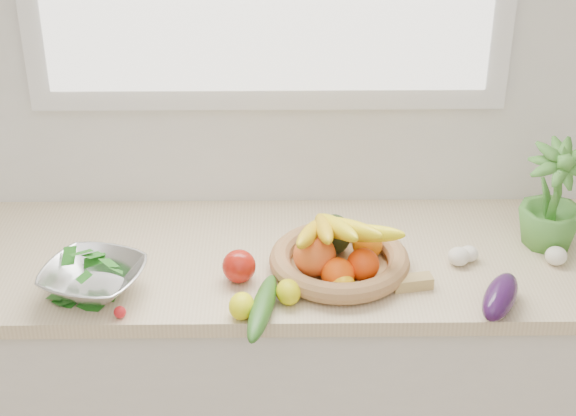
{
  "coord_description": "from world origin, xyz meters",
  "views": [
    {
      "loc": [
        0.03,
        -0.04,
        2.13
      ],
      "look_at": [
        0.05,
        1.93,
        1.05
      ],
      "focal_mm": 55.0,
      "sensor_mm": 36.0,
      "label": 1
    }
  ],
  "objects_px": {
    "apple": "(239,266)",
    "colander_with_spinach": "(93,273)",
    "eggplant": "(500,297)",
    "cucumber": "(262,307)",
    "potted_herb": "(553,199)",
    "fruit_basket": "(338,253)"
  },
  "relations": [
    {
      "from": "apple",
      "to": "colander_with_spinach",
      "type": "distance_m",
      "value": 0.36
    },
    {
      "from": "apple",
      "to": "eggplant",
      "type": "height_order",
      "value": "apple"
    },
    {
      "from": "apple",
      "to": "eggplant",
      "type": "bearing_deg",
      "value": -12.21
    },
    {
      "from": "cucumber",
      "to": "potted_herb",
      "type": "height_order",
      "value": "potted_herb"
    },
    {
      "from": "cucumber",
      "to": "potted_herb",
      "type": "bearing_deg",
      "value": 23.17
    },
    {
      "from": "eggplant",
      "to": "cucumber",
      "type": "bearing_deg",
      "value": -178.07
    },
    {
      "from": "cucumber",
      "to": "potted_herb",
      "type": "distance_m",
      "value": 0.84
    },
    {
      "from": "cucumber",
      "to": "colander_with_spinach",
      "type": "xyz_separation_m",
      "value": [
        -0.41,
        0.09,
        0.04
      ]
    },
    {
      "from": "potted_herb",
      "to": "apple",
      "type": "bearing_deg",
      "value": -168.19
    },
    {
      "from": "potted_herb",
      "to": "colander_with_spinach",
      "type": "height_order",
      "value": "potted_herb"
    },
    {
      "from": "eggplant",
      "to": "cucumber",
      "type": "height_order",
      "value": "eggplant"
    },
    {
      "from": "fruit_basket",
      "to": "colander_with_spinach",
      "type": "height_order",
      "value": "fruit_basket"
    },
    {
      "from": "cucumber",
      "to": "colander_with_spinach",
      "type": "relative_size",
      "value": 0.91
    },
    {
      "from": "apple",
      "to": "fruit_basket",
      "type": "height_order",
      "value": "fruit_basket"
    },
    {
      "from": "eggplant",
      "to": "colander_with_spinach",
      "type": "height_order",
      "value": "colander_with_spinach"
    },
    {
      "from": "potted_herb",
      "to": "fruit_basket",
      "type": "xyz_separation_m",
      "value": [
        -0.57,
        -0.13,
        -0.08
      ]
    },
    {
      "from": "potted_herb",
      "to": "colander_with_spinach",
      "type": "relative_size",
      "value": 1.02
    },
    {
      "from": "fruit_basket",
      "to": "colander_with_spinach",
      "type": "bearing_deg",
      "value": -170.34
    },
    {
      "from": "colander_with_spinach",
      "to": "apple",
      "type": "bearing_deg",
      "value": 9.77
    },
    {
      "from": "eggplant",
      "to": "colander_with_spinach",
      "type": "distance_m",
      "value": 0.98
    },
    {
      "from": "eggplant",
      "to": "potted_herb",
      "type": "relative_size",
      "value": 0.62
    },
    {
      "from": "potted_herb",
      "to": "cucumber",
      "type": "bearing_deg",
      "value": -156.83
    }
  ]
}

